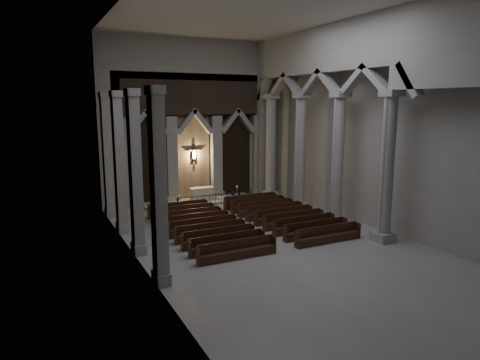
{
  "coord_description": "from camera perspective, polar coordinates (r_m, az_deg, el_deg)",
  "views": [
    {
      "loc": [
        -11.25,
        -18.89,
        7.36
      ],
      "look_at": [
        -0.38,
        3.0,
        2.95
      ],
      "focal_mm": 32.0,
      "sensor_mm": 36.0,
      "label": 1
    }
  ],
  "objects": [
    {
      "name": "altar",
      "position": [
        32.51,
        -5.13,
        -1.78
      ],
      "size": [
        1.79,
        0.72,
        0.91
      ],
      "color": "beige",
      "rests_on": "sanctuary_step"
    },
    {
      "name": "left_pilasters",
      "position": [
        23.1,
        -14.87,
        1.3
      ],
      "size": [
        0.6,
        13.0,
        8.03
      ],
      "color": "#A7A59C",
      "rests_on": "ground"
    },
    {
      "name": "right_arcade",
      "position": [
        26.26,
        13.49,
        10.98
      ],
      "size": [
        1.0,
        24.0,
        12.0
      ],
      "color": "#A7A59C",
      "rests_on": "ground"
    },
    {
      "name": "candle_stand_left",
      "position": [
        29.92,
        -10.09,
        -3.3
      ],
      "size": [
        0.27,
        0.27,
        1.61
      ],
      "color": "#A58133",
      "rests_on": "ground"
    },
    {
      "name": "worshipper",
      "position": [
        29.41,
        -0.93,
        -2.91
      ],
      "size": [
        0.57,
        0.47,
        1.34
      ],
      "primitive_type": "imported",
      "rotation": [
        0.0,
        0.0,
        -0.35
      ],
      "color": "black",
      "rests_on": "ground"
    },
    {
      "name": "pews",
      "position": [
        25.68,
        0.68,
        -5.73
      ],
      "size": [
        9.46,
        9.35,
        0.91
      ],
      "color": "black",
      "rests_on": "ground"
    },
    {
      "name": "candle_stand_right",
      "position": [
        32.2,
        -0.4,
        -2.36
      ],
      "size": [
        0.21,
        0.21,
        1.24
      ],
      "color": "#A58133",
      "rests_on": "ground"
    },
    {
      "name": "sanctuary_step",
      "position": [
        32.39,
        -5.38,
        -2.8
      ],
      "size": [
        8.5,
        2.6,
        0.15
      ],
      "primitive_type": "cube",
      "color": "#A7A59C",
      "rests_on": "ground"
    },
    {
      "name": "altar_rail",
      "position": [
        30.52,
        -4.09,
        -2.53
      ],
      "size": [
        4.82,
        0.09,
        0.95
      ],
      "color": "black",
      "rests_on": "ground"
    },
    {
      "name": "sanctuary_wall",
      "position": [
        32.45,
        -6.18,
        8.87
      ],
      "size": [
        14.0,
        0.77,
        12.0
      ],
      "color": "#A7A59C",
      "rests_on": "ground"
    },
    {
      "name": "room",
      "position": [
        21.99,
        4.46,
        10.84
      ],
      "size": [
        24.0,
        24.1,
        12.0
      ],
      "color": "#9C9994",
      "rests_on": "ground"
    }
  ]
}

